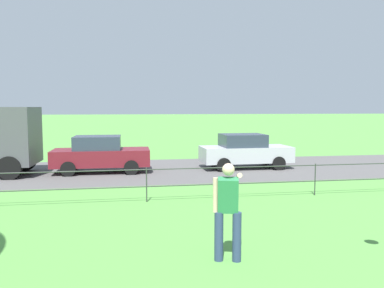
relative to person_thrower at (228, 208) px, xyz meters
The scene contains 5 objects.
street_strip 10.54m from the person_thrower, 96.58° to the left, with size 80.00×6.81×0.01m, color #565454.
park_fence 4.82m from the person_thrower, 104.48° to the left, with size 31.39×0.04×1.00m.
person_thrower is the anchor object (origin of this frame).
car_maroon_left 10.61m from the person_thrower, 105.55° to the left, with size 4.02×1.85×1.54m.
car_silver_center 10.91m from the person_thrower, 71.31° to the left, with size 4.03×1.88×1.54m.
Camera 1 is at (-0.56, 0.06, 2.75)m, focal length 36.89 mm.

